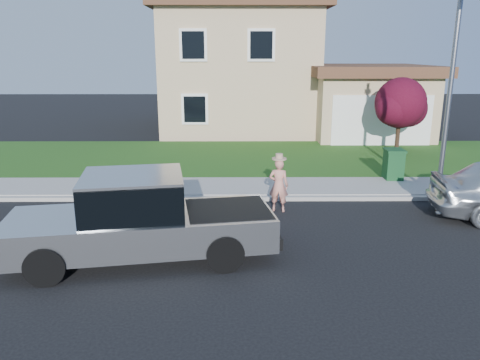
# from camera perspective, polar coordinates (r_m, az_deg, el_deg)

# --- Properties ---
(ground) EXTENTS (80.00, 80.00, 0.00)m
(ground) POSITION_cam_1_polar(r_m,az_deg,el_deg) (11.24, 0.40, -7.01)
(ground) COLOR black
(ground) RESTS_ON ground
(curb) EXTENTS (40.00, 0.20, 0.12)m
(curb) POSITION_cam_1_polar(r_m,az_deg,el_deg) (13.99, 4.35, -2.24)
(curb) COLOR gray
(curb) RESTS_ON ground
(sidewalk) EXTENTS (40.00, 2.00, 0.15)m
(sidewalk) POSITION_cam_1_polar(r_m,az_deg,el_deg) (15.04, 4.02, -0.93)
(sidewalk) COLOR gray
(sidewalk) RESTS_ON ground
(lawn) EXTENTS (40.00, 7.00, 0.10)m
(lawn) POSITION_cam_1_polar(r_m,az_deg,el_deg) (19.40, 3.03, 2.72)
(lawn) COLOR #144614
(lawn) RESTS_ON ground
(house) EXTENTS (14.00, 11.30, 6.85)m
(house) POSITION_cam_1_polar(r_m,az_deg,el_deg) (26.84, 2.82, 12.92)
(house) COLOR tan
(house) RESTS_ON ground
(pickup_truck) EXTENTS (5.88, 2.79, 1.86)m
(pickup_truck) POSITION_cam_1_polar(r_m,az_deg,el_deg) (10.05, -12.05, -4.83)
(pickup_truck) COLOR black
(pickup_truck) RESTS_ON ground
(woman) EXTENTS (0.61, 0.47, 1.63)m
(woman) POSITION_cam_1_polar(r_m,az_deg,el_deg) (12.86, 4.73, -0.53)
(woman) COLOR tan
(woman) RESTS_ON ground
(ornamental_tree) EXTENTS (2.33, 2.10, 3.19)m
(ornamental_tree) POSITION_cam_1_polar(r_m,az_deg,el_deg) (20.80, 19.04, 8.60)
(ornamental_tree) COLOR black
(ornamental_tree) RESTS_ON lawn
(trash_bin) EXTENTS (0.64, 0.73, 1.01)m
(trash_bin) POSITION_cam_1_polar(r_m,az_deg,el_deg) (16.48, 18.21, 1.89)
(trash_bin) COLOR #103E1C
(trash_bin) RESTS_ON sidewalk
(street_lamp) EXTENTS (0.29, 0.75, 5.80)m
(street_lamp) POSITION_cam_1_polar(r_m,az_deg,el_deg) (14.40, 24.36, 10.16)
(street_lamp) COLOR slate
(street_lamp) RESTS_ON ground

